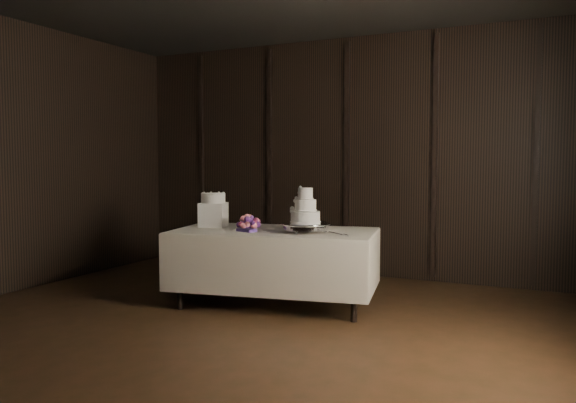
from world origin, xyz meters
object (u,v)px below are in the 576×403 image
Objects in this scene: display_table at (274,264)px; small_cake at (213,198)px; cake_stand at (305,228)px; wedding_cake at (302,209)px; bouquet at (248,223)px; box_pedestal at (213,215)px.

small_cake is (-0.72, 0.01, 0.64)m from display_table.
small_cake reaches higher than cake_stand.
wedding_cake reaches higher than cake_stand.
bouquet is 1.58× the size of small_cake.
cake_stand is at bearing -14.55° from display_table.
display_table is 8.26× the size of box_pedestal.
cake_stand is 1.07m from box_pedestal.
bouquet is (-0.24, -0.10, 0.41)m from display_table.
display_table is 0.52m from cake_stand.
wedding_cake is at bearing -2.67° from box_pedestal.
cake_stand is 1.86× the size of box_pedestal.
box_pedestal is 1.03× the size of small_cake.
cake_stand is at bearing 51.25° from wedding_cake.
wedding_cake is at bearing -17.36° from display_table.
cake_stand is at bearing -1.84° from box_pedestal.
display_table is 0.49m from bouquet.
display_table is 8.52× the size of small_cake.
display_table is 0.97m from small_cake.
bouquet is at bearing -13.32° from small_cake.
wedding_cake is 1.34× the size of small_cake.
display_table is 0.65m from wedding_cake.
wedding_cake is 0.59m from bouquet.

